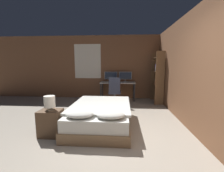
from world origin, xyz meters
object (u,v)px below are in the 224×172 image
object	(u,v)px
nightstand	(51,123)
monitor_right	(125,76)
bedside_lamp	(50,102)
desk	(118,84)
bed	(101,115)
office_chair	(115,94)
bookshelf	(158,75)
keyboard	(118,82)
computer_mouse	(125,82)
monitor_left	(111,76)

from	to	relation	value
nightstand	monitor_right	distance (m)	3.90
bedside_lamp	monitor_right	distance (m)	3.84
bedside_lamp	desk	xyz separation A→B (m)	(1.28, 3.29, -0.07)
bed	office_chair	distance (m)	2.00
office_chair	bookshelf	world-z (taller)	bookshelf
nightstand	keyboard	world-z (taller)	keyboard
desk	monitor_right	xyz separation A→B (m)	(0.31, 0.20, 0.34)
keyboard	computer_mouse	distance (m)	0.28
bedside_lamp	office_chair	xyz separation A→B (m)	(1.19, 2.58, -0.33)
desk	bed	bearing A→B (deg)	-96.76
keyboard	computer_mouse	world-z (taller)	computer_mouse
computer_mouse	bookshelf	size ratio (longest dim) A/B	0.04
computer_mouse	keyboard	bearing A→B (deg)	180.00
monitor_left	office_chair	xyz separation A→B (m)	(0.22, -0.91, -0.59)
desk	bookshelf	world-z (taller)	bookshelf
monitor_left	bookshelf	bearing A→B (deg)	-16.24
monitor_right	office_chair	size ratio (longest dim) A/B	0.53
monitor_right	bookshelf	xyz separation A→B (m)	(1.23, -0.54, 0.08)
bed	nightstand	size ratio (longest dim) A/B	3.68
bed	office_chair	world-z (taller)	office_chair
nightstand	bedside_lamp	size ratio (longest dim) A/B	1.83
keyboard	monitor_right	bearing A→B (deg)	52.10
monitor_left	nightstand	bearing A→B (deg)	-105.59
bedside_lamp	office_chair	bearing A→B (deg)	65.24
monitor_left	monitor_right	xyz separation A→B (m)	(0.62, 0.00, 0.00)
computer_mouse	office_chair	distance (m)	0.73
bedside_lamp	monitor_right	world-z (taller)	monitor_right
bedside_lamp	nightstand	bearing A→B (deg)	0.00
bed	bookshelf	xyz separation A→B (m)	(1.86, 2.35, 0.81)
monitor_left	computer_mouse	xyz separation A→B (m)	(0.59, -0.40, -0.22)
bedside_lamp	bookshelf	world-z (taller)	bookshelf
monitor_left	office_chair	distance (m)	1.10
computer_mouse	desk	bearing A→B (deg)	144.96
nightstand	bookshelf	size ratio (longest dim) A/B	0.28
monitor_left	bookshelf	size ratio (longest dim) A/B	0.28
keyboard	bed	bearing A→B (deg)	-97.29
nightstand	computer_mouse	distance (m)	3.50
nightstand	monitor_right	bearing A→B (deg)	65.49
monitor_right	computer_mouse	distance (m)	0.46
bed	office_chair	size ratio (longest dim) A/B	2.00
desk	nightstand	bearing A→B (deg)	-111.29
keyboard	office_chair	xyz separation A→B (m)	(-0.09, -0.51, -0.36)
office_chair	bed	bearing A→B (deg)	-96.55
bedside_lamp	keyboard	xyz separation A→B (m)	(1.28, 3.09, 0.03)
nightstand	computer_mouse	world-z (taller)	computer_mouse
bed	monitor_right	world-z (taller)	monitor_right
bedside_lamp	monitor_right	size ratio (longest dim) A/B	0.56
monitor_left	keyboard	world-z (taller)	monitor_left
bedside_lamp	office_chair	distance (m)	2.86
bed	bedside_lamp	distance (m)	1.23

